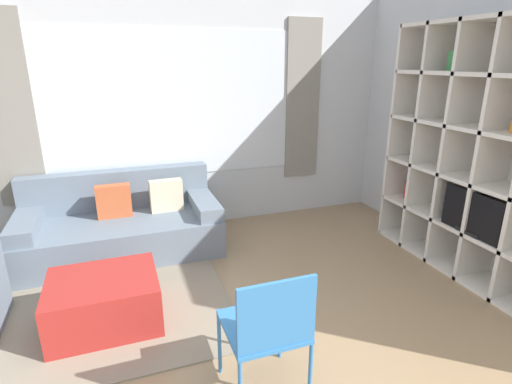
% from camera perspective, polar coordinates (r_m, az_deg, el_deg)
% --- Properties ---
extents(wall_back, '(6.35, 0.11, 2.70)m').
position_cam_1_polar(wall_back, '(4.66, -11.78, 10.96)').
color(wall_back, silver).
rests_on(wall_back, ground_plane).
extents(wall_right, '(0.07, 4.52, 2.70)m').
position_cam_1_polar(wall_right, '(4.39, 28.84, 8.58)').
color(wall_right, silver).
rests_on(wall_right, ground_plane).
extents(area_rug, '(2.57, 1.67, 0.01)m').
position_cam_1_polar(area_rug, '(3.60, -25.56, -15.93)').
color(area_rug, gray).
rests_on(area_rug, ground_plane).
extents(shelving_unit, '(0.42, 1.91, 2.27)m').
position_cam_1_polar(shelving_unit, '(4.09, 29.12, 4.72)').
color(shelving_unit, silver).
rests_on(shelving_unit, ground_plane).
extents(couch_main, '(1.95, 0.93, 0.80)m').
position_cam_1_polar(couch_main, '(4.40, -18.52, -4.60)').
color(couch_main, slate).
rests_on(couch_main, ground_plane).
extents(ottoman, '(0.79, 0.64, 0.39)m').
position_cam_1_polar(ottoman, '(3.32, -20.82, -14.42)').
color(ottoman, '#A82823').
rests_on(ottoman, ground_plane).
extents(folding_chair, '(0.44, 0.46, 0.86)m').
position_cam_1_polar(folding_chair, '(2.34, 1.75, -18.53)').
color(folding_chair, '#3375B7').
rests_on(folding_chair, ground_plane).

